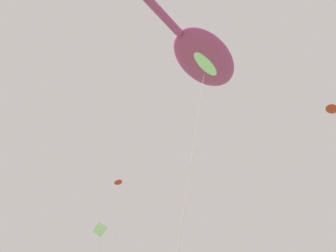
{
  "coord_description": "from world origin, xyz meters",
  "views": [
    {
      "loc": [
        -6.93,
        1.78,
        1.96
      ],
      "look_at": [
        -1.5,
        9.31,
        11.09
      ],
      "focal_mm": 30.81,
      "sensor_mm": 36.0,
      "label": 1
    }
  ],
  "objects": [
    {
      "name": "small_kite_bird_shape",
      "position": [
        3.5,
        27.38,
        13.75
      ],
      "size": [
        4.18,
        1.64,
        14.83
      ],
      "rotation": [
        0.0,
        0.0,
        1.86
      ],
      "color": "white",
      "rests_on": "ground"
    },
    {
      "name": "big_show_kite",
      "position": [
        1.22,
        9.08,
        19.12
      ],
      "size": [
        10.9,
        5.18,
        19.87
      ],
      "rotation": [
        0.0,
        0.0,
        0.22
      ],
      "color": "#CC3899",
      "rests_on": "ground"
    },
    {
      "name": "small_kite_triangle_green",
      "position": [
        6.21,
        4.97,
        13.4
      ],
      "size": [
        0.96,
        1.69,
        13.9
      ],
      "rotation": [
        0.0,
        0.0,
        -2.05
      ],
      "color": "red",
      "rests_on": "ground"
    },
    {
      "name": "small_kite_delta_white",
      "position": [
        4.12,
        26.27,
        19.05
      ],
      "size": [
        1.45,
        2.1,
        19.62
      ],
      "rotation": [
        0.0,
        0.0,
        1.97
      ],
      "color": "red",
      "rests_on": "ground"
    }
  ]
}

